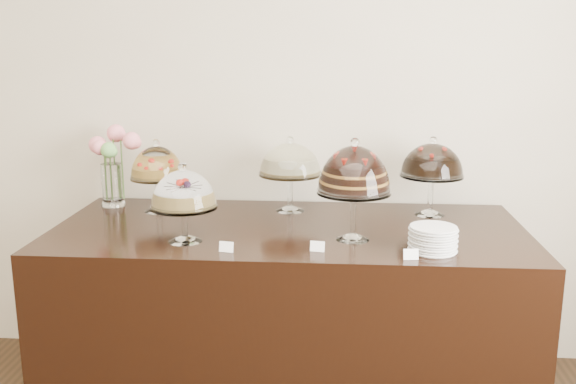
# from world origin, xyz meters

# --- Properties ---
(wall_back) EXTENTS (5.00, 0.04, 3.00)m
(wall_back) POSITION_xyz_m (0.00, 3.00, 1.50)
(wall_back) COLOR #BFB399
(wall_back) RESTS_ON ground
(display_counter) EXTENTS (2.20, 1.00, 0.90)m
(display_counter) POSITION_xyz_m (0.34, 2.45, 0.45)
(display_counter) COLOR black
(display_counter) RESTS_ON ground
(cake_stand_sugar_sponge) EXTENTS (0.29, 0.29, 0.35)m
(cake_stand_sugar_sponge) POSITION_xyz_m (-0.09, 2.19, 1.12)
(cake_stand_sugar_sponge) COLOR white
(cake_stand_sugar_sponge) RESTS_ON display_counter
(cake_stand_choco_layer) EXTENTS (0.32, 0.32, 0.45)m
(cake_stand_choco_layer) POSITION_xyz_m (0.63, 2.28, 1.20)
(cake_stand_choco_layer) COLOR white
(cake_stand_choco_layer) RESTS_ON display_counter
(cake_stand_cheesecake) EXTENTS (0.32, 0.32, 0.39)m
(cake_stand_cheesecake) POSITION_xyz_m (0.32, 2.75, 1.15)
(cake_stand_cheesecake) COLOR white
(cake_stand_cheesecake) RESTS_ON display_counter
(cake_stand_dark_choco) EXTENTS (0.31, 0.31, 0.40)m
(cake_stand_dark_choco) POSITION_xyz_m (1.03, 2.72, 1.16)
(cake_stand_dark_choco) COLOR white
(cake_stand_dark_choco) RESTS_ON display_counter
(cake_stand_fruit_tart) EXTENTS (0.27, 0.27, 0.37)m
(cake_stand_fruit_tart) POSITION_xyz_m (-0.35, 2.69, 1.14)
(cake_stand_fruit_tart) COLOR white
(cake_stand_fruit_tart) RESTS_ON display_counter
(flower_vase) EXTENTS (0.30, 0.22, 0.42)m
(flower_vase) POSITION_xyz_m (-0.62, 2.79, 1.14)
(flower_vase) COLOR white
(flower_vase) RESTS_ON display_counter
(plate_stack) EXTENTS (0.20, 0.20, 0.10)m
(plate_stack) POSITION_xyz_m (0.96, 2.14, 0.95)
(plate_stack) COLOR white
(plate_stack) RESTS_ON display_counter
(price_card_left) EXTENTS (0.06, 0.03, 0.04)m
(price_card_left) POSITION_xyz_m (0.11, 2.06, 0.92)
(price_card_left) COLOR white
(price_card_left) RESTS_ON display_counter
(price_card_right) EXTENTS (0.06, 0.02, 0.04)m
(price_card_right) POSITION_xyz_m (0.86, 2.02, 0.92)
(price_card_right) COLOR white
(price_card_right) RESTS_ON display_counter
(price_card_extra) EXTENTS (0.06, 0.03, 0.04)m
(price_card_extra) POSITION_xyz_m (0.48, 2.10, 0.92)
(price_card_extra) COLOR white
(price_card_extra) RESTS_ON display_counter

